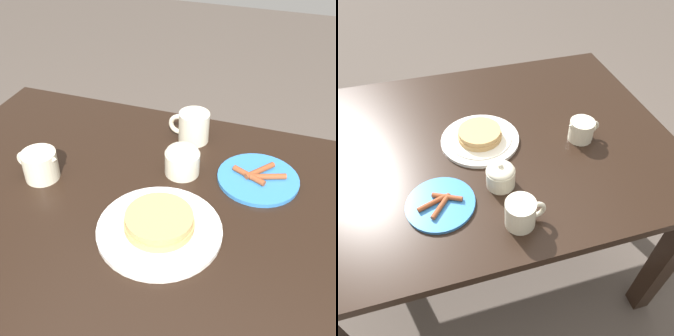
{
  "view_description": "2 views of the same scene",
  "coord_description": "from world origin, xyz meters",
  "views": [
    {
      "loc": [
        -0.23,
        0.57,
        1.38
      ],
      "look_at": [
        0.03,
        -0.17,
        0.77
      ],
      "focal_mm": 45.0,
      "sensor_mm": 36.0,
      "label": 1
    },
    {
      "loc": [
        -0.16,
        -0.82,
        1.47
      ],
      "look_at": [
        0.03,
        -0.17,
        0.77
      ],
      "focal_mm": 35.0,
      "sensor_mm": 36.0,
      "label": 2
    }
  ],
  "objects": [
    {
      "name": "dining_table",
      "position": [
        0.0,
        0.0,
        0.62
      ],
      "size": [
        1.25,
        0.94,
        0.74
      ],
      "color": "black",
      "rests_on": "ground_plane"
    },
    {
      "name": "coffee_mug",
      "position": [
        0.02,
        -0.35,
        0.79
      ],
      "size": [
        0.11,
        0.08,
        0.08
      ],
      "color": "beige",
      "rests_on": "dining_table"
    },
    {
      "name": "pancake_plate",
      "position": [
        -0.02,
        0.0,
        0.76
      ],
      "size": [
        0.26,
        0.26,
        0.05
      ],
      "color": "white",
      "rests_on": "dining_table"
    },
    {
      "name": "sugar_bowl",
      "position": [
        -0.0,
        -0.21,
        0.78
      ],
      "size": [
        0.08,
        0.08,
        0.08
      ],
      "color": "beige",
      "rests_on": "dining_table"
    },
    {
      "name": "side_plate_bacon",
      "position": [
        -0.18,
        -0.23,
        0.75
      ],
      "size": [
        0.19,
        0.19,
        0.02
      ],
      "color": "#337AC6",
      "rests_on": "dining_table"
    },
    {
      "name": "creamer_pitcher",
      "position": [
        0.31,
        -0.08,
        0.78
      ],
      "size": [
        0.12,
        0.08,
        0.08
      ],
      "color": "beige",
      "rests_on": "dining_table"
    }
  ]
}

